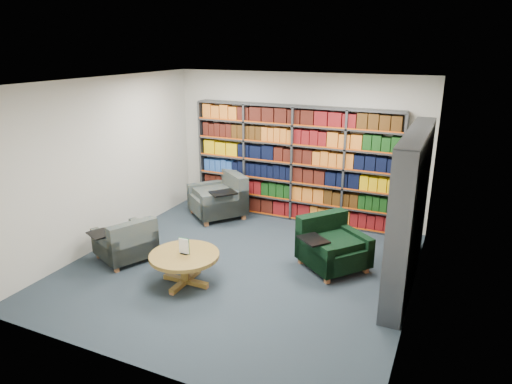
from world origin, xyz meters
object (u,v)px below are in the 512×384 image
at_px(chair_teal_front, 127,244).
at_px(coffee_table, 185,260).
at_px(chair_teal_left, 222,199).
at_px(chair_green_right, 330,247).

bearing_deg(chair_teal_front, coffee_table, -11.62).
bearing_deg(coffee_table, chair_teal_left, 107.55).
distance_m(chair_green_right, coffee_table, 2.23).
height_order(chair_green_right, coffee_table, chair_green_right).
relative_size(chair_green_right, coffee_table, 1.23).
xyz_separation_m(chair_teal_left, chair_teal_front, (-0.40, -2.38, -0.06)).
relative_size(chair_green_right, chair_teal_front, 1.15).
xyz_separation_m(chair_green_right, chair_teal_front, (-2.97, -1.15, -0.03)).
xyz_separation_m(chair_green_right, coffee_table, (-1.73, -1.40, 0.06)).
bearing_deg(chair_teal_left, chair_green_right, -25.64).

